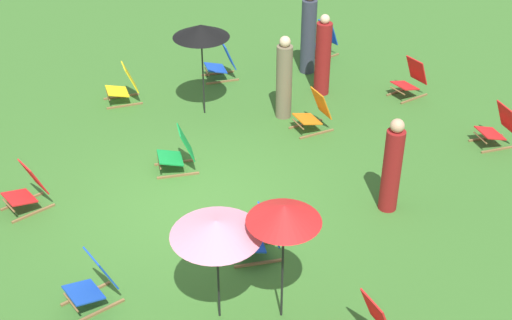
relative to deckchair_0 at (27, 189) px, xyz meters
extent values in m
plane|color=#386B28|center=(1.32, 2.41, -0.37)|extent=(40.00, 40.00, 0.00)
cube|color=olive|center=(-0.21, -0.09, -0.35)|extent=(0.17, 0.75, 0.04)
cube|color=olive|center=(0.23, -0.01, -0.35)|extent=(0.17, 0.75, 0.04)
cube|color=red|center=(0.03, -0.15, -0.10)|extent=(0.55, 0.51, 0.13)
cube|color=red|center=(-0.03, 0.14, 0.18)|extent=(0.52, 0.33, 0.57)
cylinder|color=olive|center=(0.06, -0.35, -0.17)|extent=(0.44, 0.11, 0.03)
cube|color=olive|center=(2.48, 0.12, -0.35)|extent=(0.13, 0.76, 0.04)
cube|color=olive|center=(2.92, 0.17, -0.35)|extent=(0.13, 0.76, 0.04)
cube|color=#1947B7|center=(2.71, 0.04, -0.10)|extent=(0.53, 0.49, 0.13)
cube|color=#1947B7|center=(2.67, 0.34, 0.18)|extent=(0.51, 0.31, 0.57)
cylinder|color=olive|center=(2.73, -0.15, -0.17)|extent=(0.44, 0.08, 0.03)
cube|color=olive|center=(0.00, 2.65, -0.35)|extent=(0.26, 0.74, 0.04)
cube|color=olive|center=(0.42, 2.52, -0.35)|extent=(0.26, 0.74, 0.04)
cube|color=#148C38|center=(0.18, 2.49, -0.10)|extent=(0.59, 0.56, 0.13)
cube|color=#148C38|center=(0.27, 2.78, 0.18)|extent=(0.53, 0.38, 0.57)
cylinder|color=olive|center=(0.12, 2.30, -0.17)|extent=(0.43, 0.16, 0.03)
cube|color=olive|center=(0.03, 5.51, -0.35)|extent=(0.09, 0.76, 0.04)
cube|color=olive|center=(0.47, 5.48, -0.35)|extent=(0.09, 0.76, 0.04)
cube|color=orange|center=(0.25, 5.40, -0.10)|extent=(0.51, 0.47, 0.13)
cube|color=orange|center=(0.27, 5.70, 0.18)|extent=(0.50, 0.28, 0.57)
cylinder|color=olive|center=(0.23, 5.20, -0.17)|extent=(0.44, 0.06, 0.03)
cube|color=olive|center=(2.75, 2.72, -0.35)|extent=(0.27, 0.73, 0.04)
cube|color=olive|center=(3.17, 2.58, -0.35)|extent=(0.27, 0.73, 0.04)
cube|color=#1947B7|center=(2.93, 2.55, -0.10)|extent=(0.59, 0.56, 0.13)
cube|color=#1947B7|center=(3.02, 2.84, 0.18)|extent=(0.53, 0.38, 0.57)
cylinder|color=olive|center=(2.87, 2.36, -0.17)|extent=(0.43, 0.16, 0.03)
cube|color=olive|center=(2.25, 8.24, -0.35)|extent=(0.21, 0.75, 0.04)
cube|color=olive|center=(2.68, 8.14, -0.35)|extent=(0.21, 0.75, 0.04)
cube|color=red|center=(2.45, 8.10, -0.10)|extent=(0.57, 0.53, 0.13)
cube|color=red|center=(2.51, 8.39, 0.18)|extent=(0.52, 0.35, 0.57)
cylinder|color=olive|center=(2.40, 7.90, -0.17)|extent=(0.43, 0.13, 0.03)
cube|color=olive|center=(-0.13, 8.09, -0.35)|extent=(0.08, 0.76, 0.04)
cube|color=olive|center=(0.31, 8.12, -0.35)|extent=(0.08, 0.76, 0.04)
cube|color=red|center=(0.10, 8.01, -0.10)|extent=(0.50, 0.46, 0.13)
cube|color=red|center=(0.08, 8.30, 0.18)|extent=(0.49, 0.27, 0.57)
cylinder|color=olive|center=(0.11, 7.81, -0.17)|extent=(0.44, 0.05, 0.03)
cube|color=olive|center=(-2.76, 7.64, -0.35)|extent=(0.14, 0.76, 0.04)
cube|color=olive|center=(-2.33, 7.70, -0.35)|extent=(0.14, 0.76, 0.04)
cube|color=#1947B7|center=(-2.53, 7.57, -0.10)|extent=(0.54, 0.50, 0.13)
cube|color=#1947B7|center=(-2.57, 7.87, 0.18)|extent=(0.51, 0.31, 0.57)
cylinder|color=olive|center=(-2.50, 7.37, -0.17)|extent=(0.44, 0.09, 0.03)
cube|color=red|center=(5.27, 3.09, 0.18)|extent=(0.49, 0.27, 0.57)
cube|color=olive|center=(-2.95, 2.74, -0.35)|extent=(0.19, 0.75, 0.04)
cube|color=olive|center=(-2.52, 2.65, -0.35)|extent=(0.19, 0.75, 0.04)
cube|color=yellow|center=(-2.75, 2.60, -0.10)|extent=(0.56, 0.52, 0.13)
cube|color=yellow|center=(-2.69, 2.89, 0.18)|extent=(0.52, 0.34, 0.57)
cylinder|color=olive|center=(-2.79, 2.40, -0.17)|extent=(0.44, 0.12, 0.03)
cube|color=olive|center=(-2.90, 5.06, -0.35)|extent=(0.21, 0.75, 0.04)
cube|color=olive|center=(-2.48, 4.96, -0.35)|extent=(0.21, 0.75, 0.04)
cube|color=#1947B7|center=(-2.71, 4.91, -0.10)|extent=(0.57, 0.53, 0.13)
cube|color=#1947B7|center=(-2.64, 5.20, 0.18)|extent=(0.52, 0.35, 0.57)
cylinder|color=olive|center=(-2.76, 4.72, -0.17)|extent=(0.43, 0.13, 0.03)
cylinder|color=black|center=(-1.43, 3.98, 0.58)|extent=(0.03, 0.03, 1.91)
cone|color=black|center=(-1.43, 3.98, 1.44)|extent=(1.12, 1.12, 0.25)
cylinder|color=black|center=(3.80, 1.58, 0.45)|extent=(0.03, 0.03, 1.63)
cone|color=pink|center=(3.80, 1.58, 1.17)|extent=(1.20, 1.20, 0.22)
cylinder|color=black|center=(4.22, 2.32, 0.56)|extent=(0.03, 0.03, 1.86)
cone|color=red|center=(4.22, 2.32, 1.40)|extent=(0.97, 0.97, 0.25)
cylinder|color=maroon|center=(3.03, 5.15, 0.37)|extent=(0.37, 0.37, 1.49)
sphere|color=tan|center=(3.03, 5.15, 1.22)|extent=(0.23, 0.23, 0.23)
cylinder|color=maroon|center=(-0.96, 6.58, 0.43)|extent=(0.47, 0.47, 1.60)
sphere|color=beige|center=(-0.96, 6.58, 1.32)|extent=(0.20, 0.20, 0.20)
cylinder|color=#333847|center=(-2.00, 6.90, 0.48)|extent=(0.46, 0.46, 1.70)
cylinder|color=#72664C|center=(-0.50, 5.32, 0.40)|extent=(0.41, 0.41, 1.54)
sphere|color=beige|center=(-0.50, 5.32, 1.27)|extent=(0.22, 0.22, 0.22)
camera|label=1|loc=(9.99, -1.45, 6.66)|focal=48.83mm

